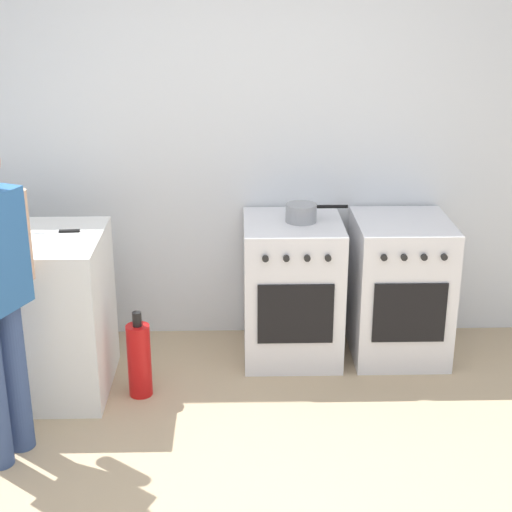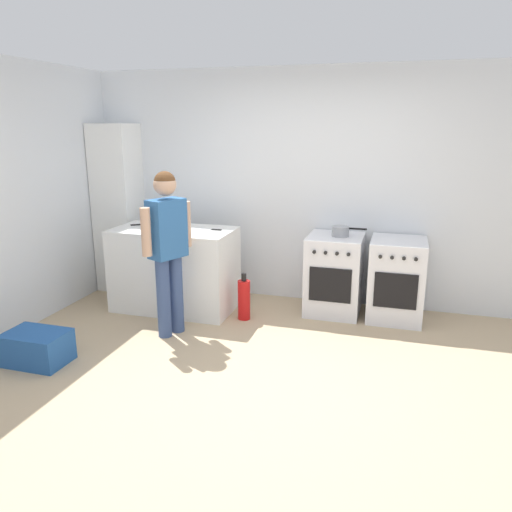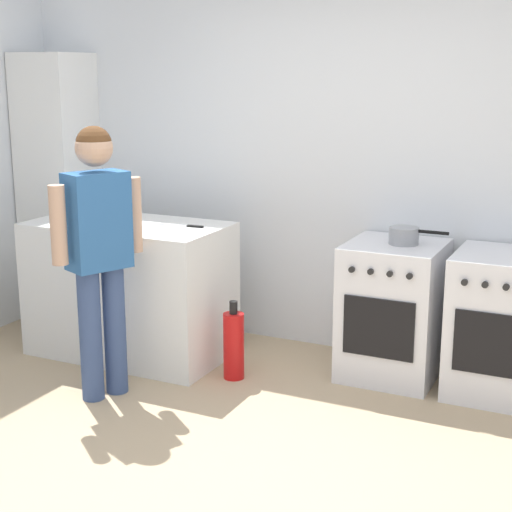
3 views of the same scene
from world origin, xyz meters
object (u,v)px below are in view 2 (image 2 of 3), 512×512
object	(u,v)px
oven_right	(396,279)
knife_paring	(139,225)
pot	(341,231)
person	(167,241)
recycling_crate_lower	(37,348)
fire_extinguisher	(244,299)
oven_left	(334,274)
larder_cabinet	(119,209)
knife_chef	(209,229)

from	to	relation	value
oven_right	knife_paring	size ratio (longest dim) A/B	4.43
pot	person	xyz separation A→B (m)	(-1.49, -1.05, 0.04)
person	recycling_crate_lower	bearing A→B (deg)	-132.88
fire_extinguisher	pot	bearing A→B (deg)	27.77
oven_left	recycling_crate_lower	distance (m)	2.99
fire_extinguisher	larder_cabinet	world-z (taller)	larder_cabinet
oven_right	knife_chef	xyz separation A→B (m)	(-1.96, -0.31, 0.48)
knife_chef	fire_extinguisher	xyz separation A→B (m)	(0.45, -0.17, -0.69)
person	recycling_crate_lower	size ratio (longest dim) A/B	3.05
pot	person	distance (m)	1.82
person	larder_cabinet	world-z (taller)	larder_cabinet
oven_right	knife_paring	bearing A→B (deg)	-173.94
oven_left	pot	bearing A→B (deg)	6.90
oven_left	larder_cabinet	size ratio (longest dim) A/B	0.42
oven_right	recycling_crate_lower	size ratio (longest dim) A/B	1.63
knife_chef	larder_cabinet	size ratio (longest dim) A/B	0.16
oven_left	knife_chef	distance (m)	1.43
oven_left	pot	world-z (taller)	pot
oven_left	fire_extinguisher	bearing A→B (deg)	-151.22
oven_left	larder_cabinet	xyz separation A→B (m)	(-2.65, 0.10, 0.57)
person	larder_cabinet	size ratio (longest dim) A/B	0.79
pot	knife_paring	size ratio (longest dim) A/B	1.88
pot	larder_cabinet	xyz separation A→B (m)	(-2.70, 0.10, 0.10)
oven_left	larder_cabinet	bearing A→B (deg)	177.79
oven_left	knife_paring	xyz separation A→B (m)	(-2.16, -0.30, 0.48)
oven_right	fire_extinguisher	distance (m)	1.60
oven_left	person	world-z (taller)	person
oven_left	pot	distance (m)	0.48
knife_paring	fire_extinguisher	size ratio (longest dim) A/B	0.38
oven_right	larder_cabinet	xyz separation A→B (m)	(-3.30, 0.10, 0.57)
knife_chef	larder_cabinet	world-z (taller)	larder_cabinet
fire_extinguisher	oven_left	bearing A→B (deg)	28.78
oven_left	larder_cabinet	distance (m)	2.71
recycling_crate_lower	larder_cabinet	distance (m)	2.24
oven_right	knife_chef	bearing A→B (deg)	-170.97
pot	oven_right	bearing A→B (deg)	-0.57
oven_left	oven_right	size ratio (longest dim) A/B	1.00
knife_paring	knife_chef	bearing A→B (deg)	-0.94
fire_extinguisher	larder_cabinet	xyz separation A→B (m)	(-1.78, 0.58, 0.78)
oven_right	pot	distance (m)	0.76
pot	recycling_crate_lower	size ratio (longest dim) A/B	0.69
knife_chef	pot	bearing A→B (deg)	13.11
recycling_crate_lower	pot	bearing A→B (deg)	39.97
pot	person	size ratio (longest dim) A/B	0.23
oven_left	knife_chef	size ratio (longest dim) A/B	2.73
oven_right	person	world-z (taller)	person
knife_chef	recycling_crate_lower	size ratio (longest dim) A/B	0.60
recycling_crate_lower	oven_right	bearing A→B (deg)	33.58
oven_right	knife_paring	world-z (taller)	knife_paring
person	fire_extinguisher	distance (m)	1.08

